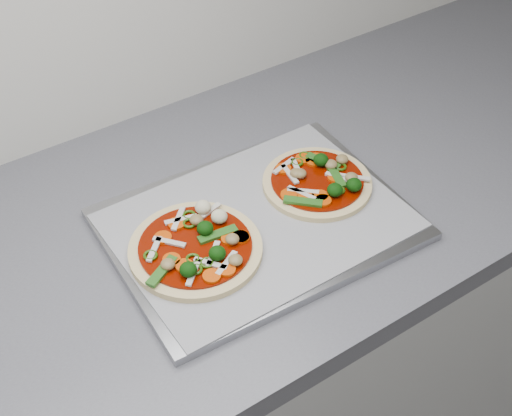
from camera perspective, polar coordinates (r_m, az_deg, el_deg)
base_cabinet at (r=1.53m, az=6.29°, el=-9.55°), size 3.60×0.60×0.86m
countertop at (r=1.21m, az=7.88°, el=3.59°), size 3.60×0.60×0.04m
baking_tray at (r=1.05m, az=0.18°, el=-1.32°), size 0.44×0.34×0.01m
parchment at (r=1.05m, az=0.18°, el=-1.01°), size 0.41×0.30×0.00m
pizza_left at (r=1.00m, az=-4.73°, el=-3.12°), size 0.19×0.19×0.03m
pizza_right at (r=1.10m, az=5.03°, el=2.19°), size 0.22×0.22×0.03m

